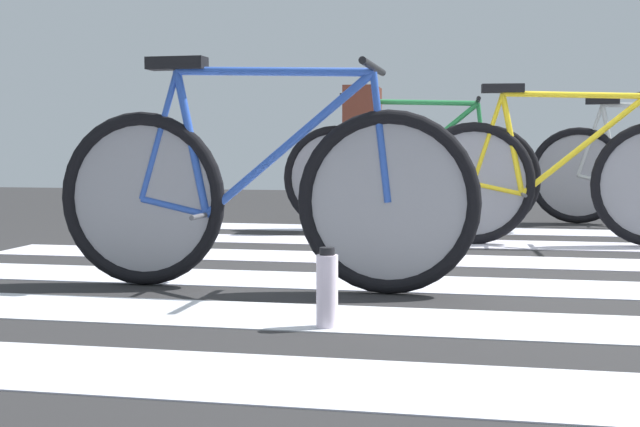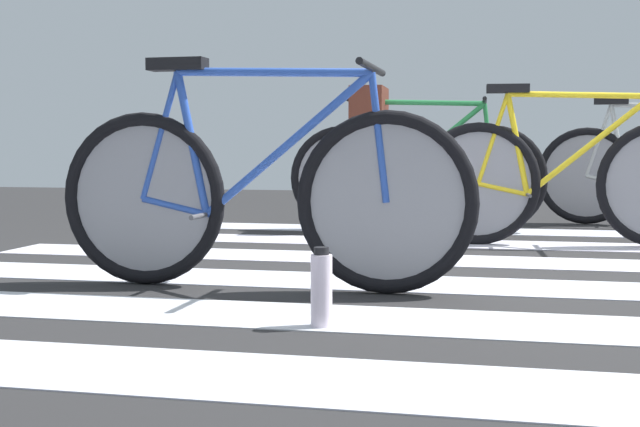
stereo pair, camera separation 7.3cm
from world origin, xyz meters
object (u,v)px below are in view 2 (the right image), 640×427
object	(u,v)px
bicycle_1_of_4	(260,194)
water_bottle	(321,289)
cyclist_3_of_4	(370,138)
bicycle_2_of_4	(568,180)
bicycle_3_of_4	(415,175)

from	to	relation	value
bicycle_1_of_4	water_bottle	distance (m)	0.82
bicycle_1_of_4	cyclist_3_of_4	xyz separation A→B (m)	(0.06, 2.45, 0.25)
bicycle_2_of_4	cyclist_3_of_4	world-z (taller)	cyclist_3_of_4
bicycle_1_of_4	water_bottle	size ratio (longest dim) A/B	6.75
bicycle_3_of_4	water_bottle	distance (m)	3.13
bicycle_1_of_4	bicycle_2_of_4	size ratio (longest dim) A/B	1.00
water_bottle	bicycle_2_of_4	bearing A→B (deg)	69.38
bicycle_3_of_4	cyclist_3_of_4	size ratio (longest dim) A/B	1.78
bicycle_2_of_4	bicycle_3_of_4	xyz separation A→B (m)	(-0.94, 0.67, 0.00)
bicycle_2_of_4	water_bottle	bearing A→B (deg)	-114.87
cyclist_3_of_4	water_bottle	xyz separation A→B (m)	(0.33, -3.11, -0.51)
bicycle_1_of_4	cyclist_3_of_4	world-z (taller)	cyclist_3_of_4
bicycle_2_of_4	cyclist_3_of_4	bearing A→B (deg)	147.84
bicycle_1_of_4	bicycle_2_of_4	bearing A→B (deg)	54.63
bicycle_1_of_4	bicycle_3_of_4	distance (m)	2.49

